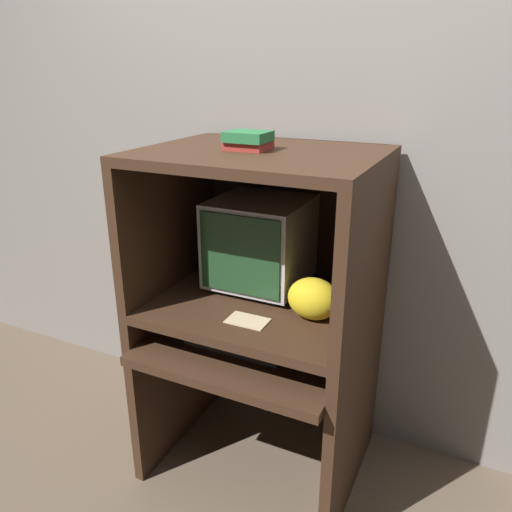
# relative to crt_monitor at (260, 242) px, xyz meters

# --- Properties ---
(wall_back) EXTENTS (6.00, 0.06, 2.60)m
(wall_back) POSITION_rel_crt_monitor_xyz_m (0.06, 0.27, 0.34)
(wall_back) COLOR gray
(wall_back) RESTS_ON ground_plane
(desk_base) EXTENTS (0.84, 0.73, 0.63)m
(desk_base) POSITION_rel_crt_monitor_xyz_m (0.06, -0.17, -0.56)
(desk_base) COLOR #382316
(desk_base) RESTS_ON ground_plane
(desk_monitor_shelf) EXTENTS (0.84, 0.68, 0.14)m
(desk_monitor_shelf) POSITION_rel_crt_monitor_xyz_m (0.06, -0.13, -0.22)
(desk_monitor_shelf) COLOR #382316
(desk_monitor_shelf) RESTS_ON desk_base
(hutch_upper) EXTENTS (0.84, 0.68, 0.57)m
(hutch_upper) POSITION_rel_crt_monitor_xyz_m (0.06, -0.10, 0.19)
(hutch_upper) COLOR #382316
(hutch_upper) RESTS_ON desk_monitor_shelf
(crt_monitor) EXTENTS (0.36, 0.37, 0.36)m
(crt_monitor) POSITION_rel_crt_monitor_xyz_m (0.00, 0.00, 0.00)
(crt_monitor) COLOR #B2B2B7
(crt_monitor) RESTS_ON desk_monitor_shelf
(keyboard) EXTENTS (0.38, 0.15, 0.03)m
(keyboard) POSITION_rel_crt_monitor_xyz_m (0.03, -0.27, -0.32)
(keyboard) COLOR #2D2D30
(keyboard) RESTS_ON desk_base
(mouse) EXTENTS (0.08, 0.05, 0.03)m
(mouse) POSITION_rel_crt_monitor_xyz_m (0.30, -0.26, -0.31)
(mouse) COLOR #28282B
(mouse) RESTS_ON desk_base
(snack_bag) EXTENTS (0.19, 0.14, 0.15)m
(snack_bag) POSITION_rel_crt_monitor_xyz_m (0.30, -0.18, -0.11)
(snack_bag) COLOR gold
(snack_bag) RESTS_ON desk_monitor_shelf
(book_stack) EXTENTS (0.15, 0.14, 0.06)m
(book_stack) POSITION_rel_crt_monitor_xyz_m (0.02, -0.14, 0.42)
(book_stack) COLOR maroon
(book_stack) RESTS_ON hutch_upper
(paper_card) EXTENTS (0.15, 0.10, 0.00)m
(paper_card) POSITION_rel_crt_monitor_xyz_m (0.10, -0.31, -0.19)
(paper_card) COLOR #CCB28C
(paper_card) RESTS_ON desk_monitor_shelf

